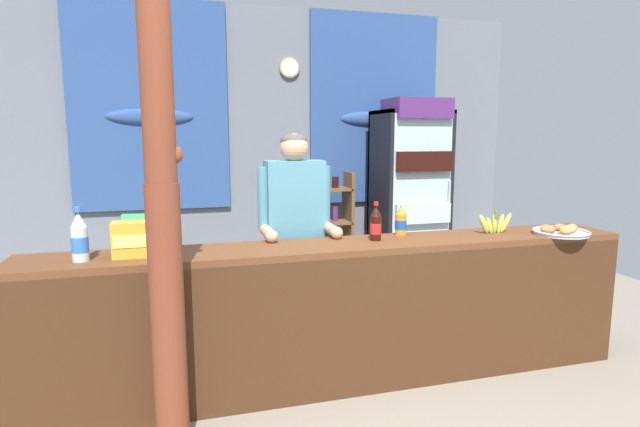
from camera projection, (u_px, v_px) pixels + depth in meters
name	position (u px, v px, depth m)	size (l,w,h in m)	color
ground_plane	(318.00, 336.00, 3.99)	(7.59, 7.59, 0.00)	gray
back_wall_curtained	(272.00, 142.00, 5.47)	(5.50, 0.22, 2.88)	slate
stall_counter	(350.00, 303.00, 3.08)	(3.77, 0.44, 0.90)	brown
timber_post	(162.00, 194.00, 2.40)	(0.19, 0.16, 2.68)	brown
drink_fridge	(411.00, 184.00, 5.35)	(0.72, 0.66, 1.93)	black
bottle_shelf_rack	(329.00, 225.00, 5.38)	(0.48, 0.28, 1.18)	brown
plastic_lawn_chair	(145.00, 256.00, 4.52)	(0.50, 0.50, 0.86)	#4CC675
shopkeeper	(295.00, 221.00, 3.44)	(0.50, 0.42, 1.58)	#28282D
soda_bottle_water	(80.00, 238.00, 2.66)	(0.09, 0.09, 0.29)	silver
soda_bottle_cola	(376.00, 224.00, 3.19)	(0.07, 0.07, 0.25)	black
soda_bottle_iced_tea	(173.00, 236.00, 2.87)	(0.07, 0.07, 0.22)	brown
soda_bottle_orange_soda	(401.00, 221.00, 3.37)	(0.08, 0.08, 0.22)	orange
snack_box_choco_powder	(132.00, 239.00, 2.76)	(0.21, 0.13, 0.19)	gold
pastry_tray	(561.00, 231.00, 3.39)	(0.36, 0.36, 0.07)	#BCBCC1
banana_bunch	(495.00, 224.00, 3.43)	(0.28, 0.05, 0.16)	#B7C647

